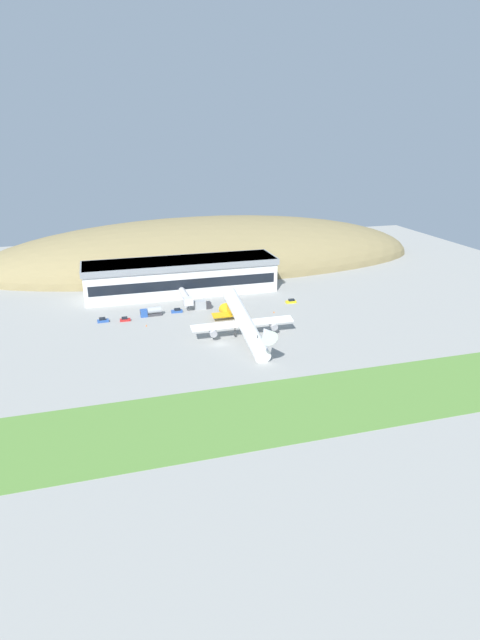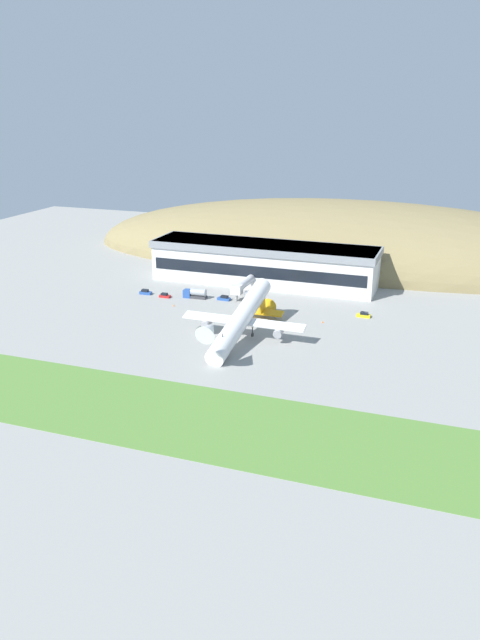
% 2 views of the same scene
% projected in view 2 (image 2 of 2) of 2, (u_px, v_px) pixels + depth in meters
% --- Properties ---
extents(ground_plane, '(345.61, 345.61, 0.00)m').
position_uv_depth(ground_plane, '(209.00, 338.00, 167.02)').
color(ground_plane, gray).
extents(grass_strip_foreground, '(311.05, 28.63, 0.08)m').
position_uv_depth(grass_strip_foreground, '(130.00, 407.00, 129.31)').
color(grass_strip_foreground, '#568438').
rests_on(grass_strip_foreground, ground_plane).
extents(hill_backdrop, '(223.95, 79.86, 45.71)m').
position_uv_depth(hill_backdrop, '(350.00, 258.00, 252.16)').
color(hill_backdrop, olive).
rests_on(hill_backdrop, ground_plane).
extents(terminal_building, '(78.29, 19.37, 13.98)m').
position_uv_depth(terminal_building, '(264.00, 261.00, 214.94)').
color(terminal_building, silver).
rests_on(terminal_building, ground_plane).
extents(jetway_0, '(3.38, 15.71, 5.43)m').
position_uv_depth(jetway_0, '(242.00, 285.00, 200.94)').
color(jetway_0, silver).
rests_on(jetway_0, ground_plane).
extents(cargo_airplane, '(33.93, 50.15, 14.94)m').
position_uv_depth(cargo_airplane, '(242.00, 319.00, 164.98)').
color(cargo_airplane, white).
extents(service_car_0, '(3.64, 1.72, 1.44)m').
position_uv_depth(service_car_0, '(165.00, 296.00, 201.47)').
color(service_car_0, '#B21E1E').
rests_on(service_car_0, ground_plane).
extents(service_car_1, '(4.16, 1.90, 1.50)m').
position_uv_depth(service_car_1, '(224.00, 298.00, 198.71)').
color(service_car_1, '#264C99').
rests_on(service_car_1, ground_plane).
extents(service_car_2, '(3.98, 1.86, 1.64)m').
position_uv_depth(service_car_2, '(145.00, 292.00, 204.75)').
color(service_car_2, '#264C99').
rests_on(service_car_2, ground_plane).
extents(service_car_3, '(4.09, 1.82, 1.52)m').
position_uv_depth(service_car_3, '(364.00, 315.00, 183.17)').
color(service_car_3, gold).
rests_on(service_car_3, ground_plane).
extents(fuel_truck, '(7.74, 2.62, 3.25)m').
position_uv_depth(fuel_truck, '(195.00, 293.00, 200.55)').
color(fuel_truck, '#264C99').
rests_on(fuel_truck, ground_plane).
extents(box_truck, '(6.49, 2.75, 3.26)m').
position_uv_depth(box_truck, '(254.00, 298.00, 196.35)').
color(box_truck, '#333338').
rests_on(box_truck, ground_plane).
extents(traffic_cone_0, '(0.52, 0.52, 0.58)m').
position_uv_depth(traffic_cone_0, '(174.00, 305.00, 193.04)').
color(traffic_cone_0, orange).
rests_on(traffic_cone_0, ground_plane).
extents(traffic_cone_1, '(0.52, 0.52, 0.58)m').
position_uv_depth(traffic_cone_1, '(323.00, 322.00, 178.63)').
color(traffic_cone_1, orange).
rests_on(traffic_cone_1, ground_plane).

